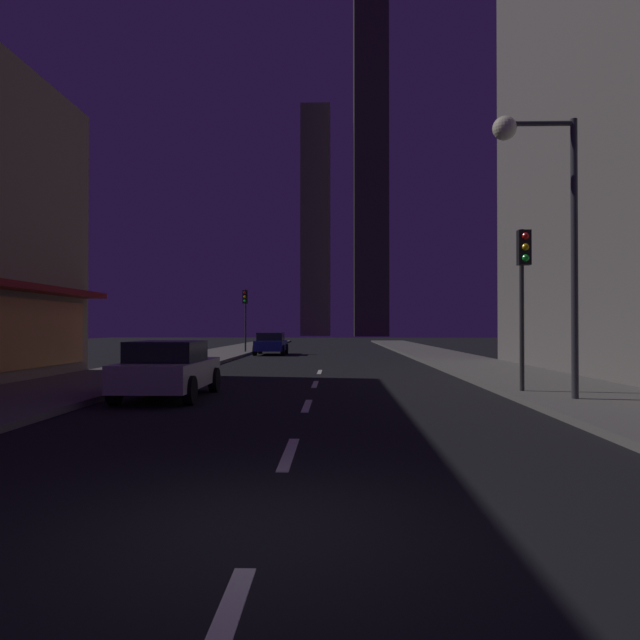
{
  "coord_description": "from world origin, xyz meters",
  "views": [
    {
      "loc": [
        0.68,
        -5.38,
        1.8
      ],
      "look_at": [
        0.0,
        19.35,
        2.1
      ],
      "focal_mm": 33.9,
      "sensor_mm": 36.0,
      "label": 1
    }
  ],
  "objects_px": {
    "car_parked_far": "(271,343)",
    "traffic_light_far_left": "(245,307)",
    "traffic_light_near_right": "(523,273)",
    "street_lamp_right": "(538,187)",
    "fire_hydrant_far_left": "(182,359)",
    "car_parked_near": "(168,369)"
  },
  "relations": [
    {
      "from": "car_parked_near",
      "to": "car_parked_far",
      "type": "bearing_deg",
      "value": 90.0
    },
    {
      "from": "car_parked_far",
      "to": "traffic_light_near_right",
      "type": "bearing_deg",
      "value": -68.91
    },
    {
      "from": "car_parked_far",
      "to": "traffic_light_far_left",
      "type": "xyz_separation_m",
      "value": [
        -1.9,
        1.33,
        2.45
      ]
    },
    {
      "from": "traffic_light_far_left",
      "to": "car_parked_far",
      "type": "bearing_deg",
      "value": -34.92
    },
    {
      "from": "car_parked_far",
      "to": "traffic_light_far_left",
      "type": "height_order",
      "value": "traffic_light_far_left"
    },
    {
      "from": "street_lamp_right",
      "to": "car_parked_near",
      "type": "bearing_deg",
      "value": 172.92
    },
    {
      "from": "fire_hydrant_far_left",
      "to": "traffic_light_near_right",
      "type": "bearing_deg",
      "value": -40.86
    },
    {
      "from": "car_parked_far",
      "to": "traffic_light_far_left",
      "type": "relative_size",
      "value": 1.01
    },
    {
      "from": "car_parked_far",
      "to": "traffic_light_near_right",
      "type": "relative_size",
      "value": 1.01
    },
    {
      "from": "car_parked_far",
      "to": "traffic_light_far_left",
      "type": "bearing_deg",
      "value": 145.08
    },
    {
      "from": "fire_hydrant_far_left",
      "to": "street_lamp_right",
      "type": "xyz_separation_m",
      "value": [
        11.28,
        -11.42,
        4.61
      ]
    },
    {
      "from": "street_lamp_right",
      "to": "fire_hydrant_far_left",
      "type": "bearing_deg",
      "value": 134.64
    },
    {
      "from": "car_parked_far",
      "to": "traffic_light_near_right",
      "type": "distance_m",
      "value": 25.41
    },
    {
      "from": "car_parked_near",
      "to": "traffic_light_near_right",
      "type": "height_order",
      "value": "traffic_light_near_right"
    },
    {
      "from": "traffic_light_near_right",
      "to": "car_parked_far",
      "type": "bearing_deg",
      "value": 111.09
    },
    {
      "from": "fire_hydrant_far_left",
      "to": "traffic_light_far_left",
      "type": "height_order",
      "value": "traffic_light_far_left"
    },
    {
      "from": "car_parked_near",
      "to": "traffic_light_near_right",
      "type": "relative_size",
      "value": 1.01
    },
    {
      "from": "car_parked_near",
      "to": "fire_hydrant_far_left",
      "type": "bearing_deg",
      "value": 102.58
    },
    {
      "from": "fire_hydrant_far_left",
      "to": "traffic_light_far_left",
      "type": "distance_m",
      "value": 15.31
    },
    {
      "from": "car_parked_far",
      "to": "fire_hydrant_far_left",
      "type": "distance_m",
      "value": 13.93
    },
    {
      "from": "car_parked_far",
      "to": "street_lamp_right",
      "type": "relative_size",
      "value": 0.64
    },
    {
      "from": "fire_hydrant_far_left",
      "to": "traffic_light_near_right",
      "type": "distance_m",
      "value": 15.32
    }
  ]
}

